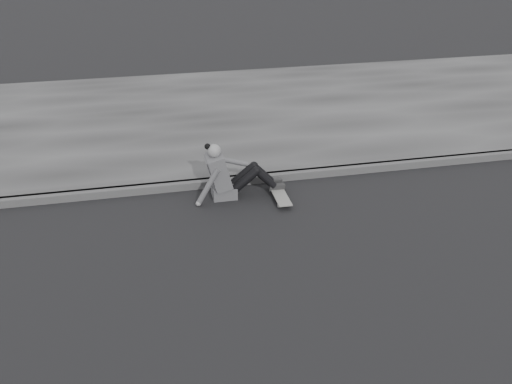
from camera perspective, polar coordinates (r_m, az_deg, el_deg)
The scene contains 5 objects.
ground at distance 7.54m, azimuth 17.31°, elevation -6.40°, with size 80.00×80.00×0.00m, color black.
curb at distance 9.52m, azimuth 10.23°, elevation 2.31°, with size 24.00×0.16×0.12m, color #464646.
sidewalk at distance 12.15m, azimuth 5.04°, elevation 8.30°, with size 24.00×6.00×0.12m, color #393939.
skateboard at distance 8.54m, azimuth 2.37°, elevation -0.24°, with size 0.20×0.78×0.09m.
seated_woman at distance 8.49m, azimuth -2.82°, elevation 1.76°, with size 1.38×0.46×0.88m.
Camera 1 is at (-3.43, -5.35, 4.06)m, focal length 40.00 mm.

